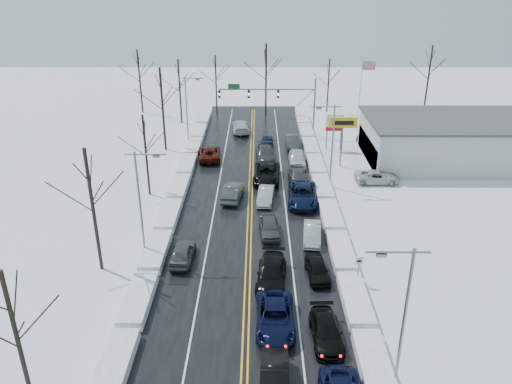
{
  "coord_description": "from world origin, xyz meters",
  "views": [
    {
      "loc": [
        0.77,
        -39.19,
        21.65
      ],
      "look_at": [
        0.59,
        3.1,
        2.5
      ],
      "focal_mm": 35.0,
      "sensor_mm": 36.0,
      "label": 1
    }
  ],
  "objects_px": {
    "tires_plus_sign": "(343,126)",
    "oncoming_car_0": "(233,199)",
    "traffic_signal_mast": "(278,97)",
    "flagpole": "(361,90)",
    "dealership_building": "(451,140)"
  },
  "relations": [
    {
      "from": "traffic_signal_mast",
      "to": "tires_plus_sign",
      "type": "distance_m",
      "value": 13.92
    },
    {
      "from": "flagpole",
      "to": "tires_plus_sign",
      "type": "bearing_deg",
      "value": -108.44
    },
    {
      "from": "oncoming_car_0",
      "to": "tires_plus_sign",
      "type": "bearing_deg",
      "value": -136.0
    },
    {
      "from": "flagpole",
      "to": "dealership_building",
      "type": "xyz_separation_m",
      "value": [
        8.8,
        -12.0,
        -3.27
      ]
    },
    {
      "from": "flagpole",
      "to": "oncoming_car_0",
      "type": "xyz_separation_m",
      "value": [
        -16.95,
        -23.07,
        -5.93
      ]
    },
    {
      "from": "traffic_signal_mast",
      "to": "oncoming_car_0",
      "type": "distance_m",
      "value": 22.37
    },
    {
      "from": "dealership_building",
      "to": "oncoming_car_0",
      "type": "relative_size",
      "value": 4.26
    },
    {
      "from": "traffic_signal_mast",
      "to": "flagpole",
      "type": "bearing_deg",
      "value": 9.73
    },
    {
      "from": "flagpole",
      "to": "dealership_building",
      "type": "height_order",
      "value": "flagpole"
    },
    {
      "from": "tires_plus_sign",
      "to": "oncoming_car_0",
      "type": "relative_size",
      "value": 1.25
    },
    {
      "from": "traffic_signal_mast",
      "to": "flagpole",
      "type": "xyz_separation_m",
      "value": [
        11.72,
        2.01,
        0.45
      ]
    },
    {
      "from": "traffic_signal_mast",
      "to": "dealership_building",
      "type": "bearing_deg",
      "value": -25.95
    },
    {
      "from": "traffic_signal_mast",
      "to": "oncoming_car_0",
      "type": "height_order",
      "value": "traffic_signal_mast"
    },
    {
      "from": "oncoming_car_0",
      "to": "traffic_signal_mast",
      "type": "bearing_deg",
      "value": -96.35
    },
    {
      "from": "traffic_signal_mast",
      "to": "tires_plus_sign",
      "type": "bearing_deg",
      "value": -59.54
    }
  ]
}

